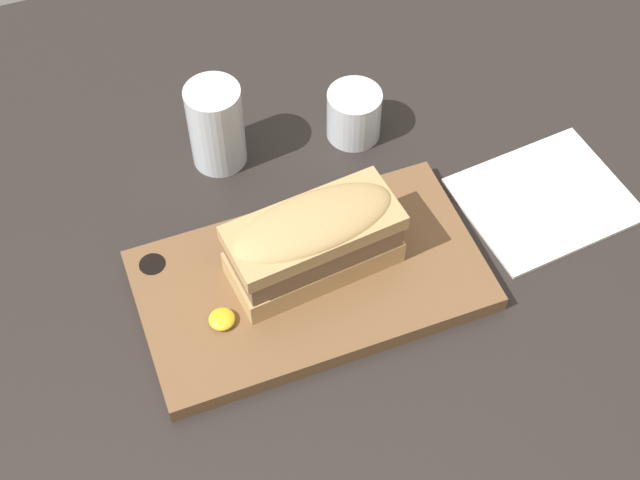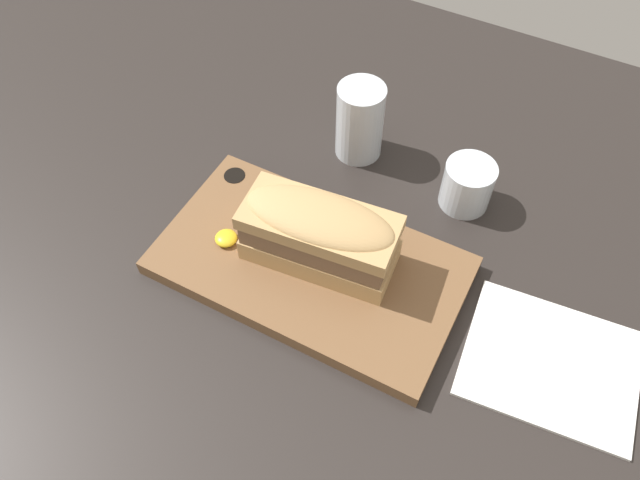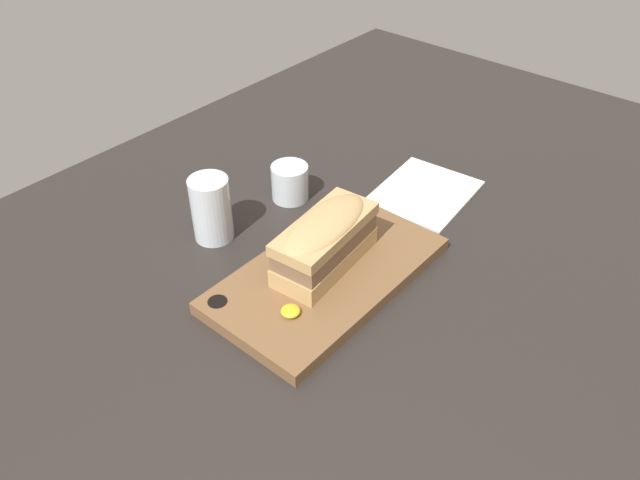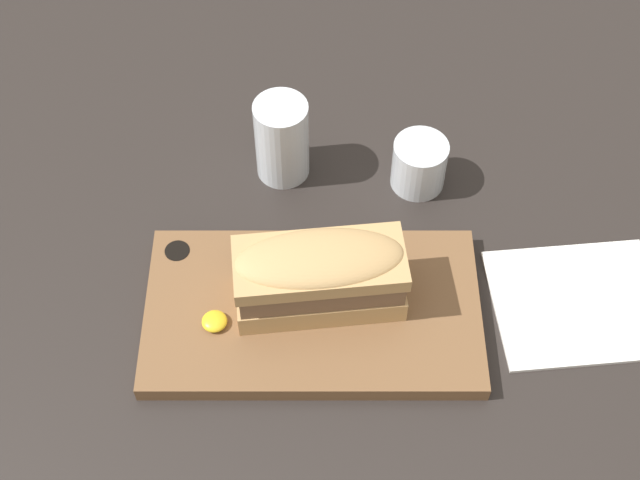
{
  "view_description": "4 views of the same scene",
  "coord_description": "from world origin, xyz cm",
  "px_view_note": "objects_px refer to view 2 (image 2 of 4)",
  "views": [
    {
      "loc": [
        -14.52,
        -48.5,
        77.15
      ],
      "look_at": [
        3.0,
        -2.23,
        8.96
      ],
      "focal_mm": 50.0,
      "sensor_mm": 36.0,
      "label": 1
    },
    {
      "loc": [
        21.22,
        -36.59,
        61.42
      ],
      "look_at": [
        2.82,
        -1.89,
        7.69
      ],
      "focal_mm": 35.0,
      "sensor_mm": 36.0,
      "label": 2
    },
    {
      "loc": [
        -48.7,
        -44.4,
        61.24
      ],
      "look_at": [
        1.52,
        -1.58,
        8.93
      ],
      "focal_mm": 35.0,
      "sensor_mm": 36.0,
      "label": 3
    },
    {
      "loc": [
        2.63,
        -49.25,
        80.87
      ],
      "look_at": [
        2.73,
        2.24,
        8.79
      ],
      "focal_mm": 50.0,
      "sensor_mm": 36.0,
      "label": 4
    }
  ],
  "objects_px": {
    "sandwich": "(320,233)",
    "napkin": "(551,363)",
    "serving_board": "(310,265)",
    "water_glass": "(360,125)",
    "wine_glass": "(467,186)"
  },
  "relations": [
    {
      "from": "sandwich",
      "to": "napkin",
      "type": "bearing_deg",
      "value": 1.0
    },
    {
      "from": "serving_board",
      "to": "water_glass",
      "type": "relative_size",
      "value": 3.31
    },
    {
      "from": "water_glass",
      "to": "wine_glass",
      "type": "distance_m",
      "value": 0.15
    },
    {
      "from": "wine_glass",
      "to": "napkin",
      "type": "height_order",
      "value": "wine_glass"
    },
    {
      "from": "sandwich",
      "to": "wine_glass",
      "type": "height_order",
      "value": "sandwich"
    },
    {
      "from": "serving_board",
      "to": "sandwich",
      "type": "distance_m",
      "value": 0.06
    },
    {
      "from": "napkin",
      "to": "wine_glass",
      "type": "bearing_deg",
      "value": 133.52
    },
    {
      "from": "serving_board",
      "to": "wine_glass",
      "type": "distance_m",
      "value": 0.21
    },
    {
      "from": "serving_board",
      "to": "sandwich",
      "type": "height_order",
      "value": "sandwich"
    },
    {
      "from": "wine_glass",
      "to": "napkin",
      "type": "distance_m",
      "value": 0.23
    },
    {
      "from": "serving_board",
      "to": "wine_glass",
      "type": "height_order",
      "value": "wine_glass"
    },
    {
      "from": "sandwich",
      "to": "napkin",
      "type": "distance_m",
      "value": 0.27
    },
    {
      "from": "water_glass",
      "to": "napkin",
      "type": "xyz_separation_m",
      "value": [
        0.31,
        -0.18,
        -0.04
      ]
    },
    {
      "from": "sandwich",
      "to": "water_glass",
      "type": "height_order",
      "value": "same"
    },
    {
      "from": "water_glass",
      "to": "sandwich",
      "type": "bearing_deg",
      "value": -77.33
    }
  ]
}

